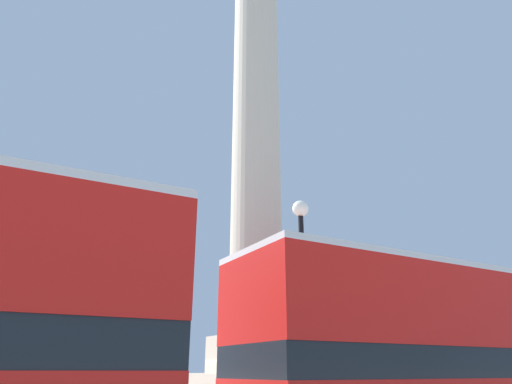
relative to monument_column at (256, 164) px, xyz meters
The scene contains 4 objects.
monument_column is the anchor object (origin of this frame).
bus_b 8.92m from the monument_column, 75.94° to the right, with size 10.10×2.99×4.27m.
equestrian_statue 14.39m from the monument_column, 12.35° to the left, with size 4.19×3.73×6.45m.
street_lamp 6.12m from the monument_column, 98.93° to the right, with size 0.44×0.44×6.52m.
Camera 1 is at (-7.57, -12.52, 2.18)m, focal length 32.00 mm.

